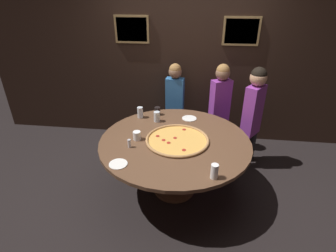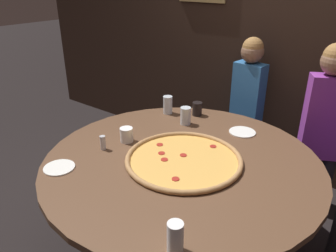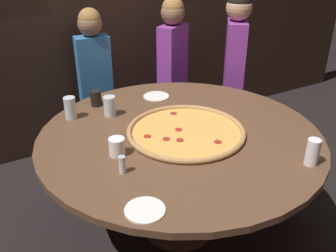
% 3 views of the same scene
% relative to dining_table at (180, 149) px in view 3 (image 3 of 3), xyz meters
% --- Properties ---
extents(ground_plane, '(24.00, 24.00, 0.00)m').
position_rel_dining_table_xyz_m(ground_plane, '(0.00, 0.00, -0.63)').
color(ground_plane, black).
extents(back_wall, '(6.40, 0.08, 2.60)m').
position_rel_dining_table_xyz_m(back_wall, '(0.00, 1.47, 0.68)').
color(back_wall, black).
rests_on(back_wall, ground_plane).
extents(dining_table, '(1.74, 1.74, 0.74)m').
position_rel_dining_table_xyz_m(dining_table, '(0.00, 0.00, 0.00)').
color(dining_table, brown).
rests_on(dining_table, ground_plane).
extents(giant_pizza, '(0.73, 0.73, 0.03)m').
position_rel_dining_table_xyz_m(giant_pizza, '(0.03, -0.02, 0.13)').
color(giant_pizza, '#E5A84C').
rests_on(giant_pizza, dining_table).
extents(drink_cup_beside_pizza, '(0.09, 0.09, 0.10)m').
position_rel_dining_table_xyz_m(drink_cup_beside_pizza, '(-0.44, -0.05, 0.17)').
color(drink_cup_beside_pizza, white).
rests_on(drink_cup_beside_pizza, dining_table).
extents(drink_cup_near_left, '(0.08, 0.08, 0.14)m').
position_rel_dining_table_xyz_m(drink_cup_near_left, '(-0.28, 0.44, 0.18)').
color(drink_cup_near_left, silver).
rests_on(drink_cup_near_left, dining_table).
extents(drink_cup_far_left, '(0.08, 0.08, 0.11)m').
position_rel_dining_table_xyz_m(drink_cup_far_left, '(-0.31, 0.65, 0.17)').
color(drink_cup_far_left, black).
rests_on(drink_cup_far_left, dining_table).
extents(drink_cup_near_right, '(0.07, 0.07, 0.15)m').
position_rel_dining_table_xyz_m(drink_cup_near_right, '(0.42, -0.64, 0.19)').
color(drink_cup_near_right, white).
rests_on(drink_cup_near_right, dining_table).
extents(drink_cup_far_right, '(0.08, 0.08, 0.15)m').
position_rel_dining_table_xyz_m(drink_cup_far_right, '(-0.52, 0.53, 0.19)').
color(drink_cup_far_right, silver).
rests_on(drink_cup_far_right, dining_table).
extents(white_plate_beside_cup, '(0.19, 0.19, 0.01)m').
position_rel_dining_table_xyz_m(white_plate_beside_cup, '(-0.51, -0.55, 0.12)').
color(white_plate_beside_cup, white).
rests_on(white_plate_beside_cup, dining_table).
extents(white_plate_left_side, '(0.19, 0.19, 0.01)m').
position_rel_dining_table_xyz_m(white_plate_left_side, '(0.14, 0.57, 0.12)').
color(white_plate_left_side, white).
rests_on(white_plate_left_side, dining_table).
extents(condiment_shaker, '(0.04, 0.04, 0.10)m').
position_rel_dining_table_xyz_m(condiment_shaker, '(-0.48, -0.22, 0.16)').
color(condiment_shaker, silver).
rests_on(condiment_shaker, dining_table).
extents(diner_centre_back, '(0.34, 0.20, 1.32)m').
position_rel_dining_table_xyz_m(diner_centre_back, '(-0.12, 1.20, 0.12)').
color(diner_centre_back, '#232328').
rests_on(diner_centre_back, ground_plane).
extents(diner_side_left, '(0.36, 0.27, 1.37)m').
position_rel_dining_table_xyz_m(diner_side_left, '(0.57, 1.07, 0.15)').
color(diner_side_left, '#232328').
rests_on(diner_side_left, ground_plane).
extents(diner_side_right, '(0.32, 0.37, 1.43)m').
position_rel_dining_table_xyz_m(diner_side_right, '(0.98, 0.71, 0.19)').
color(diner_side_right, '#232328').
rests_on(diner_side_right, ground_plane).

